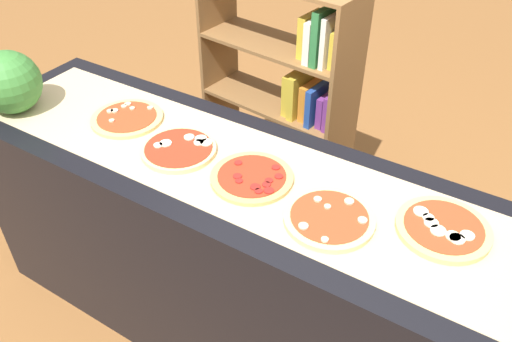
# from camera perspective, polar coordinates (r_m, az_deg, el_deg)

# --- Properties ---
(ground_plane) EXTENTS (12.00, 12.00, 0.00)m
(ground_plane) POSITION_cam_1_polar(r_m,az_deg,el_deg) (2.48, 0.00, -17.71)
(ground_plane) COLOR brown
(counter) EXTENTS (2.48, 0.65, 0.94)m
(counter) POSITION_cam_1_polar(r_m,az_deg,el_deg) (2.11, 0.00, -10.52)
(counter) COLOR black
(counter) RESTS_ON ground_plane
(parchment_paper) EXTENTS (2.33, 0.49, 0.00)m
(parchment_paper) POSITION_cam_1_polar(r_m,az_deg,el_deg) (1.79, 0.00, -0.48)
(parchment_paper) COLOR tan
(parchment_paper) RESTS_ON counter
(pizza_mushroom_0) EXTENTS (0.29, 0.29, 0.02)m
(pizza_mushroom_0) POSITION_cam_1_polar(r_m,az_deg,el_deg) (2.14, -14.08, 5.71)
(pizza_mushroom_0) COLOR #DBB26B
(pizza_mushroom_0) RESTS_ON parchment_paper
(pizza_mozzarella_1) EXTENTS (0.28, 0.28, 0.03)m
(pizza_mozzarella_1) POSITION_cam_1_polar(r_m,az_deg,el_deg) (1.91, -8.51, 2.39)
(pizza_mozzarella_1) COLOR #E5C17F
(pizza_mozzarella_1) RESTS_ON parchment_paper
(pizza_pepperoni_2) EXTENTS (0.29, 0.29, 0.02)m
(pizza_pepperoni_2) POSITION_cam_1_polar(r_m,az_deg,el_deg) (1.76, -0.44, -0.71)
(pizza_pepperoni_2) COLOR tan
(pizza_pepperoni_2) RESTS_ON parchment_paper
(pizza_mushroom_3) EXTENTS (0.29, 0.29, 0.03)m
(pizza_mushroom_3) POSITION_cam_1_polar(r_m,az_deg,el_deg) (1.62, 8.10, -5.18)
(pizza_mushroom_3) COLOR #E5C17F
(pizza_mushroom_3) RESTS_ON parchment_paper
(pizza_mozzarella_4) EXTENTS (0.29, 0.29, 0.03)m
(pizza_mozzarella_4) POSITION_cam_1_polar(r_m,az_deg,el_deg) (1.67, 19.99, -5.98)
(pizza_mozzarella_4) COLOR #DBB26B
(pizza_mozzarella_4) RESTS_ON parchment_paper
(watermelon) EXTENTS (0.25, 0.25, 0.25)m
(watermelon) POSITION_cam_1_polar(r_m,az_deg,el_deg) (2.31, -25.66, 8.85)
(watermelon) COLOR #387A33
(watermelon) RESTS_ON counter
(bookshelf) EXTENTS (0.85, 0.39, 1.31)m
(bookshelf) POSITION_cam_1_polar(r_m,az_deg,el_deg) (2.71, 4.42, 6.11)
(bookshelf) COLOR brown
(bookshelf) RESTS_ON ground_plane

